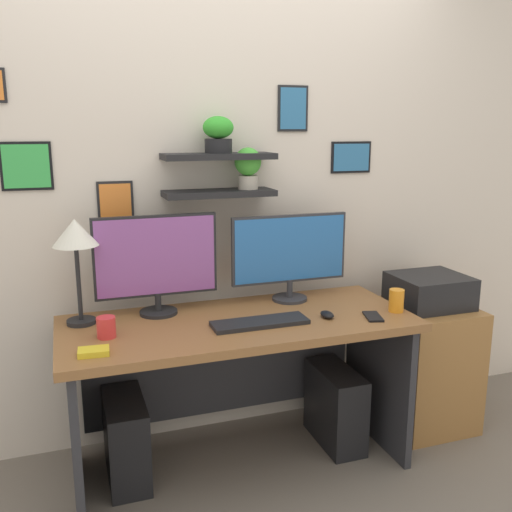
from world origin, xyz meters
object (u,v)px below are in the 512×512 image
object	(u,v)px
monitor_right	(290,253)
computer_tower_right	(335,406)
printer	(429,291)
monitor_left	(156,261)
keyboard	(260,323)
computer_mouse	(327,315)
drawer_cabinet	(424,364)
cell_phone	(373,316)
coffee_mug	(106,327)
desk_lamp	(75,240)
computer_tower_left	(126,439)
water_cup	(396,301)
scissors_tray	(94,352)
desk	(236,357)

from	to	relation	value
monitor_right	computer_tower_right	bearing A→B (deg)	-42.99
printer	monitor_left	bearing A→B (deg)	174.26
keyboard	computer_mouse	bearing A→B (deg)	-1.93
monitor_left	drawer_cabinet	bearing A→B (deg)	-5.74
cell_phone	computer_tower_right	distance (m)	0.60
cell_phone	coffee_mug	distance (m)	1.21
desk_lamp	monitor_left	bearing A→B (deg)	5.26
monitor_left	computer_tower_right	xyz separation A→B (m)	(0.87, -0.18, -0.81)
computer_mouse	computer_tower_left	distance (m)	1.11
water_cup	scissors_tray	bearing A→B (deg)	-176.97
computer_mouse	computer_tower_left	xyz separation A→B (m)	(-0.94, 0.18, -0.57)
computer_tower_left	computer_tower_right	xyz separation A→B (m)	(1.07, -0.04, 0.00)
computer_tower_left	desk	bearing A→B (deg)	-1.80
coffee_mug	cell_phone	bearing A→B (deg)	-6.90
scissors_tray	coffee_mug	bearing A→B (deg)	70.07
cell_phone	water_cup	world-z (taller)	water_cup
coffee_mug	printer	distance (m)	1.70
computer_mouse	water_cup	xyz separation A→B (m)	(0.36, -0.03, 0.04)
monitor_left	water_cup	distance (m)	1.17
cell_phone	monitor_left	bearing A→B (deg)	173.11
keyboard	desk_lamp	bearing A→B (deg)	159.85
desk	scissors_tray	bearing A→B (deg)	-158.47
coffee_mug	water_cup	bearing A→B (deg)	-4.29
coffee_mug	scissors_tray	xyz separation A→B (m)	(-0.06, -0.18, -0.03)
coffee_mug	printer	bearing A→B (deg)	3.49
printer	computer_tower_left	world-z (taller)	printer
cell_phone	computer_tower_left	xyz separation A→B (m)	(-1.14, 0.25, -0.56)
monitor_right	computer_tower_right	distance (m)	0.84
water_cup	drawer_cabinet	xyz separation A→B (m)	(0.34, 0.21, -0.47)
monitor_left	printer	xyz separation A→B (m)	(1.44, -0.14, -0.24)
printer	computer_tower_right	xyz separation A→B (m)	(-0.56, -0.04, -0.56)
computer_mouse	keyboard	bearing A→B (deg)	178.07
computer_mouse	scissors_tray	size ratio (longest dim) A/B	0.75
coffee_mug	computer_mouse	bearing A→B (deg)	-4.36
monitor_left	cell_phone	world-z (taller)	monitor_left
computer_mouse	drawer_cabinet	bearing A→B (deg)	14.46
water_cup	computer_tower_right	distance (m)	0.66
cell_phone	water_cup	bearing A→B (deg)	31.92
monitor_left	cell_phone	bearing A→B (deg)	-22.64
monitor_left	water_cup	world-z (taller)	monitor_left
printer	scissors_tray	bearing A→B (deg)	-170.95
monitor_left	desk_lamp	bearing A→B (deg)	-174.74
cell_phone	computer_tower_left	bearing A→B (deg)	-176.51
desk	desk_lamp	xyz separation A→B (m)	(-0.70, 0.13, 0.60)
scissors_tray	computer_tower_left	world-z (taller)	scissors_tray
monitor_left	water_cup	bearing A→B (deg)	-17.70
monitor_left	desk_lamp	size ratio (longest dim) A/B	1.20
monitor_left	cell_phone	size ratio (longest dim) A/B	4.15
coffee_mug	computer_tower_left	size ratio (longest dim) A/B	0.22
desk	computer_tower_right	world-z (taller)	desk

